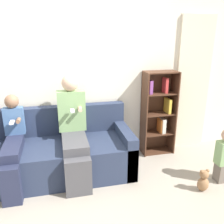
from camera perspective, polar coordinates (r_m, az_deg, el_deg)
ground_plane at (r=3.02m, az=-11.44°, el=-19.17°), size 14.00×14.00×0.00m
back_wall at (r=3.43m, az=-13.46°, el=8.64°), size 10.00×0.06×2.55m
curtain_panel at (r=4.02m, az=18.80°, el=6.28°), size 0.56×0.04×2.10m
couch at (r=3.31m, az=-13.52°, el=-9.89°), size 2.04×0.84×0.86m
adult_seated at (r=3.07m, az=-9.24°, el=-3.66°), size 0.36×0.83×1.33m
child_seated at (r=3.11m, az=-22.83°, el=-7.20°), size 0.25×0.83×1.10m
bookshelf at (r=3.76m, az=11.06°, el=-0.05°), size 0.50×0.28×1.30m
teddy_bear at (r=3.17m, az=21.13°, el=-15.19°), size 0.14×0.12×0.29m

